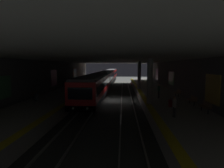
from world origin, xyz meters
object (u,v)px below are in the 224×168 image
pillar_far (139,75)px  person_standing_far (174,106)px  pillar_near (150,81)px  bench_left_mid (193,100)px  bench_left_far (178,92)px  bench_right_near (35,94)px  bench_right_mid (76,81)px  person_waiting_near (76,86)px  person_walking_mid (159,91)px  trash_bin (36,97)px  bench_left_near (206,106)px  metro_train (107,78)px  suitcase_rolling (170,103)px

pillar_far → person_standing_far: bearing=-176.4°
pillar_near → person_standing_far: size_ratio=2.86×
bench_left_mid → bench_left_far: (5.33, 0.00, 0.00)m
bench_right_near → bench_right_mid: 20.01m
bench_left_mid → person_waiting_near: person_waiting_near is taller
person_waiting_near → bench_right_mid: bearing=13.6°
bench_left_far → pillar_far: bearing=27.8°
person_walking_mid → person_standing_far: size_ratio=1.05×
pillar_near → trash_bin: pillar_near is taller
bench_left_far → person_standing_far: (-10.23, 3.04, 0.33)m
bench_right_near → trash_bin: size_ratio=2.00×
pillar_near → bench_left_mid: pillar_near is taller
pillar_near → bench_left_mid: 4.55m
bench_left_near → metro_train: bearing=19.4°
metro_train → person_walking_mid: bearing=-160.9°
pillar_near → person_walking_mid: (3.62, -1.57, -1.37)m
person_waiting_near → bench_left_mid: bearing=-122.5°
bench_left_near → suitcase_rolling: bearing=49.5°
bench_left_mid → bench_right_mid: 28.26m
person_standing_far → trash_bin: bearing=65.3°
bench_left_mid → bench_right_near: (2.51, 17.07, 0.00)m
person_standing_far → trash_bin: size_ratio=1.87×
bench_left_mid → person_walking_mid: (3.93, 2.62, 0.38)m
pillar_far → bench_right_near: bearing=129.9°
pillar_near → bench_right_mid: 25.74m
metro_train → pillar_near: bearing=-166.4°
person_walking_mid → trash_bin: bearing=101.1°
bench_left_mid → trash_bin: (1.23, 16.33, -0.10)m
bench_left_mid → person_waiting_near: 16.29m
pillar_near → person_standing_far: pillar_near is taller
pillar_far → person_waiting_near: 10.66m
bench_left_near → person_standing_far: size_ratio=1.07×
bench_left_near → bench_right_mid: 30.82m
person_walking_mid → bench_right_mid: bearing=37.9°
metro_train → person_waiting_near: 18.88m
metro_train → person_walking_mid: metro_train is taller
pillar_near → bench_left_near: pillar_near is taller
bench_right_mid → person_waiting_near: size_ratio=1.11×
bench_left_far → trash_bin: 16.84m
bench_right_near → suitcase_rolling: (-3.58, -14.64, -0.19)m
bench_right_mid → suitcase_rolling: suitcase_rolling is taller
pillar_near → person_waiting_near: bearing=48.5°
pillar_far → metro_train: pillar_far is taller
pillar_near → bench_left_near: 5.70m
bench_right_near → trash_bin: (-1.28, -0.73, -0.10)m
pillar_far → person_waiting_near: bearing=115.3°
bench_left_mid → person_standing_far: bearing=148.2°
bench_left_near → bench_right_mid: (25.66, 17.07, 0.00)m
trash_bin → pillar_near: bearing=-94.3°
bench_left_far → suitcase_rolling: suitcase_rolling is taller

